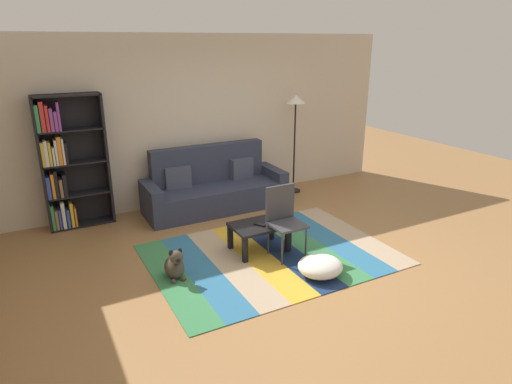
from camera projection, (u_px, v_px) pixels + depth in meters
The scene contains 11 objects.
ground_plane at pixel (286, 257), 5.56m from camera, with size 14.00×14.00×0.00m, color #9E7042.
back_wall at pixel (207, 120), 7.24m from camera, with size 6.80×0.10×2.70m, color beige.
rug at pixel (271, 255), 5.61m from camera, with size 2.99×2.16×0.01m.
couch at pixel (214, 188), 7.08m from camera, with size 2.26×0.80×1.00m.
bookshelf at pixel (66, 164), 6.18m from camera, with size 0.90×0.28×1.91m.
coffee_table at pixel (259, 229), 5.63m from camera, with size 0.70×0.51×0.36m.
pouf at pixel (320, 266), 5.08m from camera, with size 0.53×0.50×0.22m, color white.
dog at pixel (175, 265), 5.02m from camera, with size 0.22×0.35×0.40m.
standing_lamp at pixel (295, 112), 7.50m from camera, with size 0.32×0.32×1.72m.
tv_remote at pixel (260, 225), 5.57m from camera, with size 0.04×0.15×0.02m, color black.
folding_chair at pixel (284, 215), 5.46m from camera, with size 0.40×0.40×0.90m.
Camera 1 is at (-2.69, -4.22, 2.60)m, focal length 30.86 mm.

